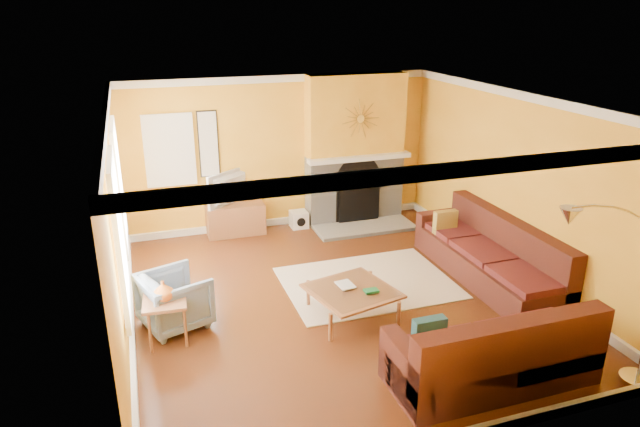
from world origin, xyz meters
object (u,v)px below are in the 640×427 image
object	(u,v)px
coffee_table	(352,303)
armchair	(175,300)
media_console	(235,219)
side_table	(166,321)
sectional_sofa	(448,277)
arc_lamp	(611,303)

from	to	relation	value
coffee_table	armchair	world-z (taller)	armchair
media_console	armchair	size ratio (longest dim) A/B	1.29
armchair	side_table	xyz separation A→B (m)	(-0.13, -0.34, -0.08)
sectional_sofa	side_table	world-z (taller)	sectional_sofa
arc_lamp	armchair	bearing A→B (deg)	145.59
sectional_sofa	armchair	distance (m)	3.53
coffee_table	armchair	xyz separation A→B (m)	(-2.18, 0.50, 0.16)
armchair	arc_lamp	world-z (taller)	arc_lamp
coffee_table	arc_lamp	size ratio (longest dim) A/B	0.47
coffee_table	armchair	distance (m)	2.24
sectional_sofa	armchair	bearing A→B (deg)	168.97
coffee_table	arc_lamp	bearing A→B (deg)	-50.71
sectional_sofa	arc_lamp	size ratio (longest dim) A/B	1.88
armchair	side_table	size ratio (longest dim) A/B	1.41
side_table	sectional_sofa	bearing A→B (deg)	-5.33
sectional_sofa	coffee_table	bearing A→B (deg)	172.41
side_table	arc_lamp	size ratio (longest dim) A/B	0.26
coffee_table	side_table	xyz separation A→B (m)	(-2.31, 0.16, 0.08)
coffee_table	arc_lamp	world-z (taller)	arc_lamp
side_table	arc_lamp	bearing A→B (deg)	-30.17
sectional_sofa	media_console	bearing A→B (deg)	121.99
coffee_table	media_console	distance (m)	3.44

